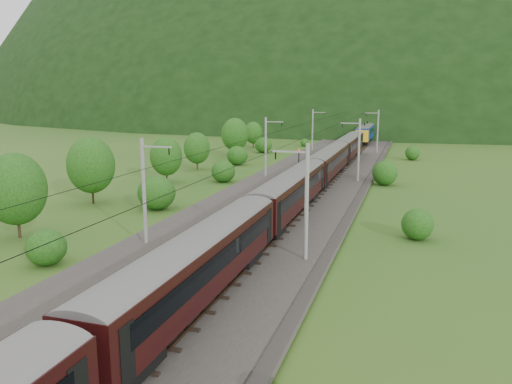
% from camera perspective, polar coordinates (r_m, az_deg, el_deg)
% --- Properties ---
extents(ground, '(600.00, 600.00, 0.00)m').
position_cam_1_polar(ground, '(36.71, -3.92, -7.12)').
color(ground, '#2A5A1C').
rests_on(ground, ground).
extents(railbed, '(14.00, 220.00, 0.30)m').
position_cam_1_polar(railbed, '(45.72, 0.68, -3.15)').
color(railbed, '#38332D').
rests_on(railbed, ground).
extents(track_left, '(2.40, 220.00, 0.27)m').
position_cam_1_polar(track_left, '(46.40, -2.16, -2.66)').
color(track_left, brown).
rests_on(track_left, railbed).
extents(track_right, '(2.40, 220.00, 0.27)m').
position_cam_1_polar(track_right, '(45.05, 3.61, -3.11)').
color(track_right, brown).
rests_on(track_right, railbed).
extents(catenary_left, '(2.54, 192.28, 8.00)m').
position_cam_1_polar(catenary_left, '(67.46, 1.18, 5.33)').
color(catenary_left, gray).
rests_on(catenary_left, railbed).
extents(catenary_right, '(2.54, 192.28, 8.00)m').
position_cam_1_polar(catenary_right, '(65.08, 11.61, 4.87)').
color(catenary_right, gray).
rests_on(catenary_right, railbed).
extents(overhead_wires, '(4.83, 198.00, 0.03)m').
position_cam_1_polar(overhead_wires, '(44.48, 0.70, 5.54)').
color(overhead_wires, black).
rests_on(overhead_wires, ground).
extents(mountain_main, '(504.00, 360.00, 244.00)m').
position_cam_1_polar(mountain_main, '(292.84, 15.31, 8.74)').
color(mountain_main, black).
rests_on(mountain_main, ground).
extents(mountain_ridge, '(336.00, 280.00, 132.00)m').
position_cam_1_polar(mountain_ridge, '(358.11, -4.19, 9.52)').
color(mountain_ridge, black).
rests_on(mountain_ridge, ground).
extents(train, '(2.72, 150.11, 4.72)m').
position_cam_1_polar(train, '(45.20, 3.91, 0.70)').
color(train, black).
rests_on(train, ground).
extents(hazard_post_near, '(0.18, 0.18, 1.72)m').
position_cam_1_polar(hazard_post_near, '(70.93, 6.46, 2.84)').
color(hazard_post_near, red).
rests_on(hazard_post_near, railbed).
extents(hazard_post_far, '(0.14, 0.14, 1.33)m').
position_cam_1_polar(hazard_post_far, '(80.93, 8.85, 3.69)').
color(hazard_post_far, red).
rests_on(hazard_post_far, railbed).
extents(signal, '(0.25, 0.25, 2.30)m').
position_cam_1_polar(signal, '(80.24, 4.92, 4.21)').
color(signal, black).
rests_on(signal, railbed).
extents(vegetation_left, '(12.99, 144.33, 7.07)m').
position_cam_1_polar(vegetation_left, '(59.26, -11.66, 3.09)').
color(vegetation_left, '#174312').
rests_on(vegetation_left, ground).
extents(vegetation_right, '(7.96, 100.96, 3.01)m').
position_cam_1_polar(vegetation_right, '(35.81, 15.92, -5.80)').
color(vegetation_right, '#174312').
rests_on(vegetation_right, ground).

